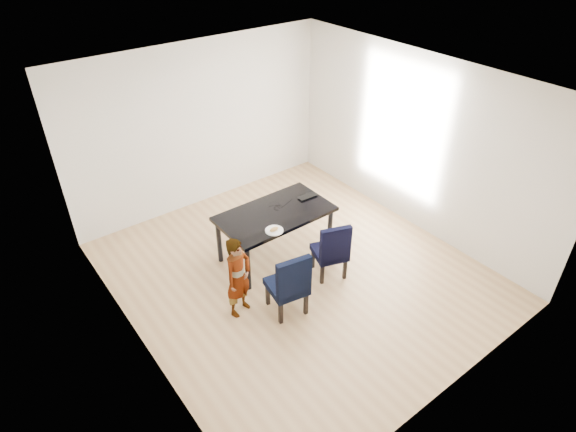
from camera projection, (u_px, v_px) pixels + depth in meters
floor at (297, 272)px, 6.81m from camera, size 4.50×5.00×0.01m
ceiling at (299, 85)px, 5.29m from camera, size 4.50×5.00×0.01m
wall_back at (201, 126)px, 7.70m from camera, size 4.50×0.01×2.70m
wall_front at (467, 302)px, 4.40m from camera, size 4.50×0.01×2.70m
wall_left at (125, 259)px, 4.92m from camera, size 0.01×5.00×2.70m
wall_right at (416, 143)px, 7.19m from camera, size 0.01×5.00×2.70m
dining_table at (275, 234)px, 6.93m from camera, size 1.60×0.90×0.75m
chair_left at (287, 281)px, 5.95m from camera, size 0.52×0.54×0.93m
chair_right at (330, 248)px, 6.55m from camera, size 0.55×0.56×0.88m
child at (238, 277)px, 5.88m from camera, size 0.47×0.38×1.12m
plate at (274, 230)px, 6.35m from camera, size 0.28×0.28×0.01m
sandwich at (274, 229)px, 6.31m from camera, size 0.15×0.11×0.05m
laptop at (306, 195)px, 7.08m from camera, size 0.32×0.21×0.02m
cable_tangle at (279, 207)px, 6.82m from camera, size 0.15×0.15×0.01m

